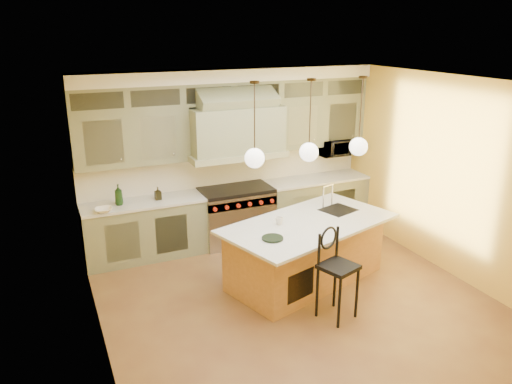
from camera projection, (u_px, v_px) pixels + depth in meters
name	position (u px, v px, depth m)	size (l,w,h in m)	color
floor	(295.00, 300.00, 6.78)	(5.00, 5.00, 0.00)	brown
ceiling	(301.00, 83.00, 5.86)	(5.00, 5.00, 0.00)	white
wall_back	(228.00, 155.00, 8.49)	(5.00, 5.00, 0.00)	gold
wall_front	(441.00, 289.00, 4.15)	(5.00, 5.00, 0.00)	gold
wall_left	(93.00, 230.00, 5.36)	(5.00, 5.00, 0.00)	gold
wall_right	(449.00, 176.00, 7.28)	(5.00, 5.00, 0.00)	gold
back_cabinetry	(233.00, 160.00, 8.26)	(5.00, 0.77, 2.90)	gray
range	(236.00, 215.00, 8.48)	(1.20, 0.74, 0.96)	silver
kitchen_island	(306.00, 250.00, 7.17)	(2.74, 1.97, 1.35)	olive
counter_stool	(336.00, 268.00, 6.20)	(0.53, 0.53, 1.18)	black
microwave	(333.00, 147.00, 9.02)	(0.54, 0.37, 0.30)	black
oil_bottle_a	(119.00, 195.00, 7.57)	(0.12, 0.13, 0.32)	#143313
oil_bottle_b	(158.00, 193.00, 7.82)	(0.09, 0.09, 0.20)	black
fruit_bowl	(104.00, 210.00, 7.31)	(0.25, 0.25, 0.06)	white
cup	(279.00, 221.00, 6.90)	(0.11, 0.11, 0.11)	silver
pendant_left	(255.00, 156.00, 6.40)	(0.26, 0.26, 1.11)	#2D2319
pendant_center	(309.00, 150.00, 6.71)	(0.26, 0.26, 1.11)	#2D2319
pendant_right	(359.00, 145.00, 7.01)	(0.26, 0.26, 1.11)	#2D2319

